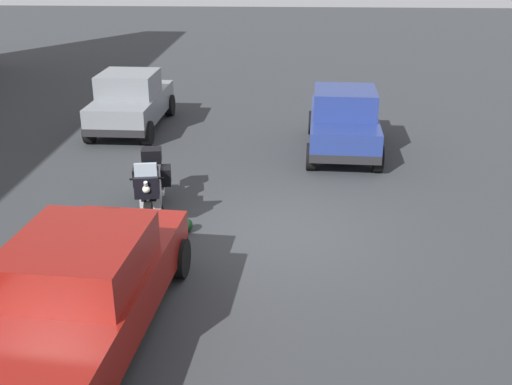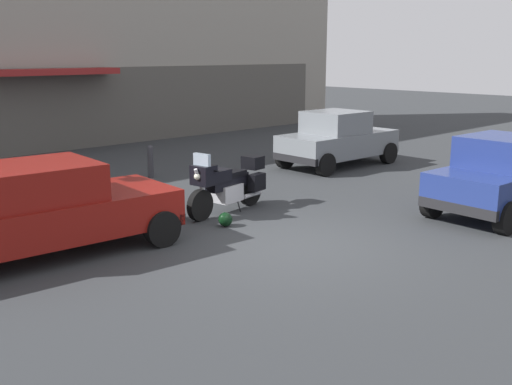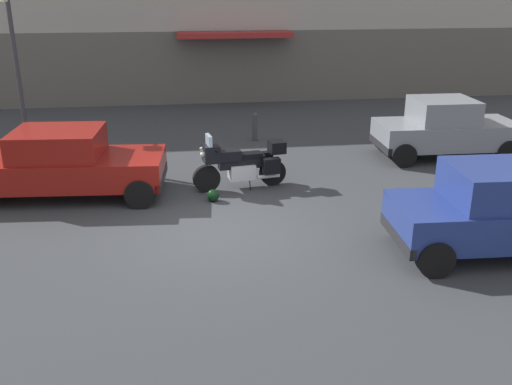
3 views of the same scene
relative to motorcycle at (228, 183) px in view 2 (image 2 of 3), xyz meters
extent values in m
plane|color=#2D3033|center=(-0.69, -2.44, -0.62)|extent=(80.00, 80.00, 0.00)
cube|color=#514E48|center=(-0.69, 10.13, 0.78)|extent=(28.70, 0.12, 2.80)
cube|color=maroon|center=(0.86, 9.70, 2.08)|extent=(4.40, 1.10, 0.20)
cylinder|color=black|center=(-0.85, -0.13, -0.30)|extent=(0.65, 0.24, 0.64)
cylinder|color=black|center=(0.76, 0.12, -0.30)|extent=(0.65, 0.24, 0.64)
cylinder|color=#B7B7BC|center=(-0.83, -0.13, 0.13)|extent=(0.33, 0.12, 0.68)
cube|color=#B7B7BC|center=(-0.01, 0.00, -0.20)|extent=(0.65, 0.49, 0.36)
cube|color=black|center=(-0.01, 0.00, 0.04)|extent=(1.13, 0.44, 0.28)
cube|color=black|center=(-0.30, -0.04, 0.22)|extent=(0.57, 0.42, 0.24)
cube|color=black|center=(0.19, 0.03, 0.18)|extent=(0.60, 0.38, 0.12)
cube|color=black|center=(-0.73, -0.11, 0.30)|extent=(0.42, 0.49, 0.40)
cube|color=#8C9EAD|center=(-0.77, -0.12, 0.60)|extent=(0.14, 0.41, 0.28)
sphere|color=#EAEACC|center=(-0.90, -0.14, 0.30)|extent=(0.14, 0.14, 0.14)
cylinder|color=black|center=(-0.65, -0.10, 0.40)|extent=(0.13, 0.62, 0.04)
cylinder|color=#B7B7BC|center=(0.62, -0.10, -0.32)|extent=(0.56, 0.17, 0.09)
cube|color=black|center=(0.68, -0.18, -0.04)|extent=(0.43, 0.26, 0.36)
cube|color=black|center=(0.59, 0.38, -0.04)|extent=(0.43, 0.26, 0.36)
cube|color=black|center=(0.85, 0.13, 0.33)|extent=(0.42, 0.45, 0.28)
cylinder|color=black|center=(0.17, -0.15, -0.47)|extent=(0.04, 0.13, 0.29)
sphere|color=black|center=(-0.74, -0.78, -0.48)|extent=(0.28, 0.28, 0.28)
cube|color=slate|center=(5.90, 1.78, 0.04)|extent=(3.84, 1.72, 0.68)
cube|color=slate|center=(5.75, 1.79, 0.70)|extent=(1.63, 1.54, 0.64)
cube|color=#8C9EAD|center=(6.50, 1.77, 0.70)|extent=(0.09, 1.39, 0.54)
cube|color=#8C9EAD|center=(5.00, 1.80, 0.70)|extent=(0.09, 1.39, 0.51)
cube|color=black|center=(7.75, 1.74, -0.20)|extent=(0.16, 1.64, 0.20)
cube|color=black|center=(4.05, 1.82, -0.20)|extent=(0.16, 1.64, 0.20)
cylinder|color=black|center=(7.37, 2.53, -0.30)|extent=(0.64, 0.23, 0.64)
cylinder|color=black|center=(7.33, 0.97, -0.30)|extent=(0.64, 0.23, 0.64)
cylinder|color=black|center=(4.47, 2.59, -0.30)|extent=(0.64, 0.23, 0.64)
cylinder|color=black|center=(4.43, 1.03, -0.30)|extent=(0.64, 0.23, 0.64)
sphere|color=silver|center=(7.81, 2.19, -0.08)|extent=(0.14, 0.14, 0.14)
sphere|color=silver|center=(7.79, 1.29, -0.08)|extent=(0.14, 0.14, 0.14)
cube|color=maroon|center=(-4.07, 0.01, 0.02)|extent=(4.62, 2.10, 0.64)
cube|color=maroon|center=(-4.12, 0.02, 0.64)|extent=(2.02, 1.76, 0.60)
cube|color=#8C9EAD|center=(-3.22, -0.05, 0.64)|extent=(0.17, 1.50, 0.48)
cube|color=black|center=(-1.88, -0.15, -0.20)|extent=(0.25, 1.76, 0.20)
cylinder|color=black|center=(-2.34, -0.96, -0.30)|extent=(0.65, 0.27, 0.64)
cylinder|color=black|center=(-2.21, 0.72, -0.30)|extent=(0.65, 0.27, 0.64)
cube|color=navy|center=(4.17, -4.06, 0.04)|extent=(3.87, 1.81, 0.68)
cube|color=navy|center=(4.02, -4.05, 0.70)|extent=(1.67, 1.58, 0.64)
cube|color=#8C9EAD|center=(3.27, -4.02, 0.70)|extent=(0.12, 1.40, 0.51)
cube|color=black|center=(2.32, -3.98, -0.20)|extent=(0.19, 1.64, 0.20)
cylinder|color=black|center=(5.66, -3.35, -0.30)|extent=(0.65, 0.25, 0.64)
cylinder|color=black|center=(2.76, -3.21, -0.30)|extent=(0.65, 0.25, 0.64)
cylinder|color=black|center=(2.69, -4.77, -0.30)|extent=(0.65, 0.25, 0.64)
cylinder|color=#333338|center=(0.88, 4.21, -0.22)|extent=(0.16, 0.16, 0.80)
sphere|color=#333338|center=(0.88, 4.21, 0.18)|extent=(0.16, 0.16, 0.16)
camera|label=1|loc=(-11.04, -2.64, 4.49)|focal=43.42mm
camera|label=2|loc=(-8.04, -9.33, 2.68)|focal=42.02mm
camera|label=3|loc=(-1.44, -12.86, 4.07)|focal=40.41mm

